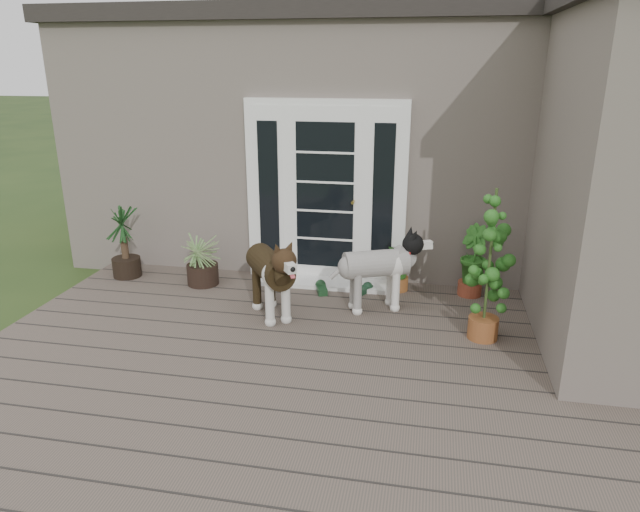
# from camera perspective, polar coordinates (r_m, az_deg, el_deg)

# --- Properties ---
(deck) EXTENTS (6.20, 4.60, 0.12)m
(deck) POSITION_cam_1_polar(r_m,az_deg,el_deg) (5.12, -1.84, -11.69)
(deck) COLOR #6B5B4C
(deck) RESTS_ON ground
(house_main) EXTENTS (7.40, 4.00, 3.10)m
(house_main) POSITION_cam_1_polar(r_m,az_deg,el_deg) (8.68, 4.42, 11.38)
(house_main) COLOR #665E54
(house_main) RESTS_ON ground
(roof_main) EXTENTS (7.60, 4.20, 0.20)m
(roof_main) POSITION_cam_1_polar(r_m,az_deg,el_deg) (8.63, 4.71, 22.32)
(roof_main) COLOR #2D2826
(roof_main) RESTS_ON house_main
(door_unit) EXTENTS (1.90, 0.14, 2.15)m
(door_unit) POSITION_cam_1_polar(r_m,az_deg,el_deg) (6.77, 0.56, 6.30)
(door_unit) COLOR white
(door_unit) RESTS_ON deck
(door_step) EXTENTS (1.60, 0.40, 0.05)m
(door_step) POSITION_cam_1_polar(r_m,az_deg,el_deg) (6.89, 0.22, -2.62)
(door_step) COLOR white
(door_step) RESTS_ON deck
(brindle_dog) EXTENTS (0.89, 1.02, 0.80)m
(brindle_dog) POSITION_cam_1_polar(r_m,az_deg,el_deg) (5.93, -4.96, -2.39)
(brindle_dog) COLOR #302311
(brindle_dog) RESTS_ON deck
(white_dog) EXTENTS (0.99, 0.73, 0.76)m
(white_dog) POSITION_cam_1_polar(r_m,az_deg,el_deg) (6.10, 5.55, -2.00)
(white_dog) COLOR beige
(white_dog) RESTS_ON deck
(spider_plant) EXTENTS (0.67, 0.67, 0.66)m
(spider_plant) POSITION_cam_1_polar(r_m,az_deg,el_deg) (6.93, -11.70, -0.17)
(spider_plant) COLOR #87A364
(spider_plant) RESTS_ON deck
(yucca) EXTENTS (0.72, 0.72, 0.94)m
(yucca) POSITION_cam_1_polar(r_m,az_deg,el_deg) (7.40, -18.97, 1.52)
(yucca) COLOR #123311
(yucca) RESTS_ON deck
(herb_a) EXTENTS (0.56, 0.56, 0.52)m
(herb_a) POSITION_cam_1_polar(r_m,az_deg,el_deg) (6.70, 7.81, -1.25)
(herb_a) COLOR #1C5117
(herb_a) RESTS_ON deck
(herb_b) EXTENTS (0.51, 0.51, 0.60)m
(herb_b) POSITION_cam_1_polar(r_m,az_deg,el_deg) (6.70, 14.83, -1.37)
(herb_b) COLOR #1C4C15
(herb_b) RESTS_ON deck
(herb_c) EXTENTS (0.43, 0.43, 0.58)m
(herb_c) POSITION_cam_1_polar(r_m,az_deg,el_deg) (6.71, 22.25, -2.23)
(herb_c) COLOR #175017
(herb_c) RESTS_ON deck
(sapling) EXTENTS (0.57, 0.57, 1.53)m
(sapling) POSITION_cam_1_polar(r_m,az_deg,el_deg) (5.53, 16.52, -0.74)
(sapling) COLOR #1C4D16
(sapling) RESTS_ON deck
(clog_left) EXTENTS (0.24, 0.34, 0.09)m
(clog_left) POSITION_cam_1_polar(r_m,az_deg,el_deg) (6.64, 0.16, -3.23)
(clog_left) COLOR #16371C
(clog_left) RESTS_ON deck
(clog_right) EXTENTS (0.27, 0.33, 0.09)m
(clog_right) POSITION_cam_1_polar(r_m,az_deg,el_deg) (6.64, 4.30, -3.33)
(clog_right) COLOR black
(clog_right) RESTS_ON deck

